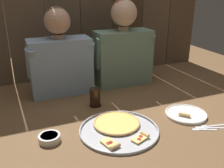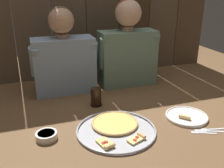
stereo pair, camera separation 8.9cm
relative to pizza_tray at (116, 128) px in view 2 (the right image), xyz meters
The scene contains 10 objects.
ground_plane 0.12m from the pizza_tray, 56.28° to the left, with size 3.20×3.20×0.00m, color brown.
pizza_tray is the anchor object (origin of this frame).
dinner_plate 0.43m from the pizza_tray, ahead, with size 0.24×0.24×0.03m.
drinking_glass 0.32m from the pizza_tray, 93.98° to the left, with size 0.08×0.08×0.12m.
dipping_bowl 0.36m from the pizza_tray, behind, with size 0.11×0.11×0.03m.
table_fork 0.45m from the pizza_tray, 22.99° to the right, with size 0.13×0.07×0.01m.
table_knife 0.49m from the pizza_tray, 20.66° to the right, with size 0.15×0.08×0.01m.
table_spoon 0.50m from the pizza_tray, 18.72° to the right, with size 0.14×0.05×0.01m.
diner_left 0.68m from the pizza_tray, 105.48° to the left, with size 0.45×0.21×0.59m.
diner_right 0.74m from the pizza_tray, 63.51° to the left, with size 0.46×0.20×0.63m.
Camera 2 is at (-0.46, -1.20, 0.72)m, focal length 40.58 mm.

